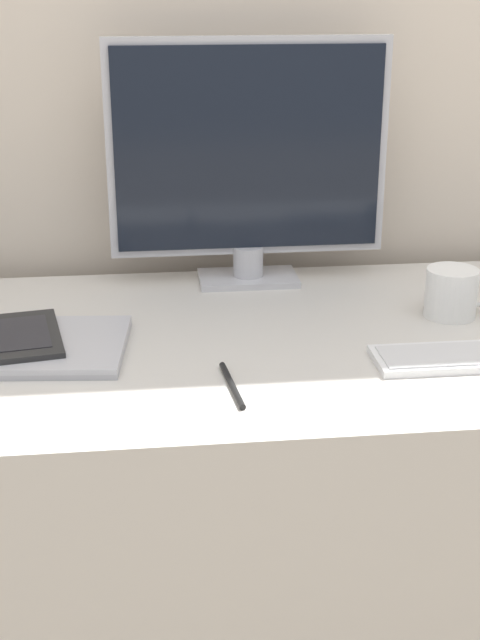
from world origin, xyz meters
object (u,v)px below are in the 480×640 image
ereader (11,337)px  pen (232,385)px  laptop (22,346)px  coffee_mug (452,293)px  keyboard (464,357)px  monitor (248,160)px

ereader → pen: (0.33, -0.17, -0.02)m
laptop → coffee_mug: coffee_mug is taller
keyboard → laptop: (-0.67, 0.11, 0.00)m
ereader → pen: 0.37m
ereader → monitor: bearing=35.2°
monitor → keyboard: monitor is taller
coffee_mug → keyboard: bearing=-103.2°
ereader → pen: size_ratio=1.50×
ereader → coffee_mug: 0.74m
laptop → coffee_mug: size_ratio=2.81×
ereader → keyboard: bearing=-10.0°
monitor → ereader: bearing=-144.8°
monitor → keyboard: size_ratio=1.86×
keyboard → ereader: bearing=170.0°
monitor → ereader: (-0.41, -0.29, -0.21)m
laptop → ereader: ereader is taller
monitor → pen: monitor is taller
laptop → keyboard: bearing=-9.6°
laptop → ereader: bearing=154.3°
coffee_mug → ereader: bearing=-174.9°
ereader → pen: bearing=-28.0°
keyboard → coffee_mug: 0.20m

